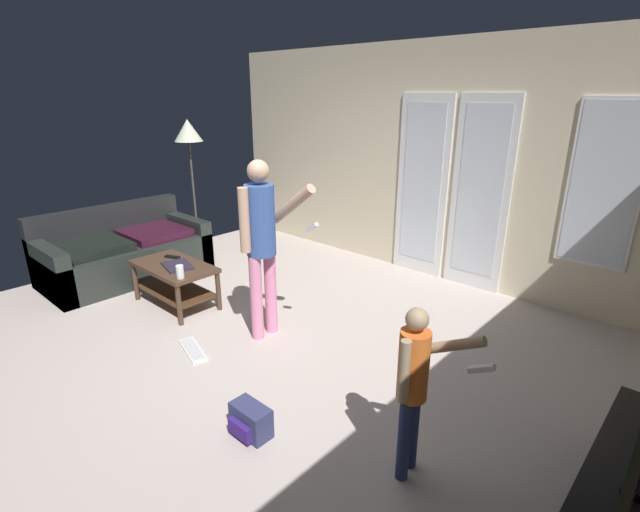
{
  "coord_description": "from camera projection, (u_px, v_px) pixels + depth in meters",
  "views": [
    {
      "loc": [
        2.8,
        -2.33,
        2.11
      ],
      "look_at": [
        0.72,
        -0.05,
        1.03
      ],
      "focal_mm": 25.88,
      "sensor_mm": 36.0,
      "label": 1
    }
  ],
  "objects": [
    {
      "name": "loose_keyboard",
      "position": [
        193.0,
        350.0,
        4.0
      ],
      "size": [
        0.46,
        0.25,
        0.02
      ],
      "color": "white",
      "rests_on": "ground_plane"
    },
    {
      "name": "leather_couch",
      "position": [
        124.0,
        253.0,
        5.57
      ],
      "size": [
        0.96,
        1.84,
        0.82
      ],
      "color": "#242A27",
      "rests_on": "ground_plane"
    },
    {
      "name": "tv_remote_black",
      "position": [
        172.0,
        257.0,
        4.93
      ],
      "size": [
        0.18,
        0.11,
        0.02
      ],
      "primitive_type": "cube",
      "rotation": [
        0.0,
        0.0,
        0.39
      ],
      "color": "black",
      "rests_on": "coffee_table"
    },
    {
      "name": "ground_plane",
      "position": [
        264.0,
        346.0,
        4.11
      ],
      "size": [
        6.16,
        5.15,
        0.02
      ],
      "primitive_type": "cube",
      "color": "#BDADA5"
    },
    {
      "name": "person_adult",
      "position": [
        262.0,
        235.0,
        3.96
      ],
      "size": [
        0.63,
        0.44,
        1.61
      ],
      "color": "pink",
      "rests_on": "ground_plane"
    },
    {
      "name": "wall_back_with_doors",
      "position": [
        429.0,
        165.0,
        5.38
      ],
      "size": [
        6.16,
        0.09,
        2.72
      ],
      "color": "beige",
      "rests_on": "ground_plane"
    },
    {
      "name": "person_child",
      "position": [
        415.0,
        379.0,
        2.51
      ],
      "size": [
        0.47,
        0.33,
        1.07
      ],
      "color": "navy",
      "rests_on": "ground_plane"
    },
    {
      "name": "floor_lamp",
      "position": [
        188.0,
        136.0,
        6.23
      ],
      "size": [
        0.38,
        0.38,
        1.79
      ],
      "color": "#2E252B",
      "rests_on": "ground_plane"
    },
    {
      "name": "laptop_closed",
      "position": [
        178.0,
        266.0,
        4.68
      ],
      "size": [
        0.39,
        0.32,
        0.02
      ],
      "primitive_type": "cube",
      "rotation": [
        0.0,
        0.0,
        -0.25
      ],
      "color": "#30293A",
      "rests_on": "coffee_table"
    },
    {
      "name": "backpack",
      "position": [
        250.0,
        421.0,
        3.0
      ],
      "size": [
        0.28,
        0.19,
        0.21
      ],
      "color": "navy",
      "rests_on": "ground_plane"
    },
    {
      "name": "tv_stand",
      "position": [
        628.0,
        508.0,
        2.23
      ],
      "size": [
        0.41,
        1.45,
        0.44
      ],
      "color": "black",
      "rests_on": "ground_plane"
    },
    {
      "name": "coffee_table",
      "position": [
        175.0,
        276.0,
        4.78
      ],
      "size": [
        0.93,
        0.52,
        0.45
      ],
      "color": "#4A3224",
      "rests_on": "ground_plane"
    },
    {
      "name": "cup_near_edge",
      "position": [
        180.0,
        272.0,
        4.37
      ],
      "size": [
        0.07,
        0.07,
        0.13
      ],
      "primitive_type": "cylinder",
      "color": "white",
      "rests_on": "coffee_table"
    }
  ]
}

